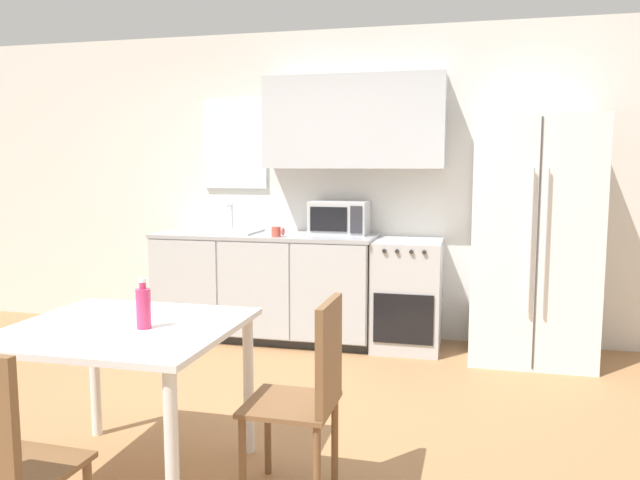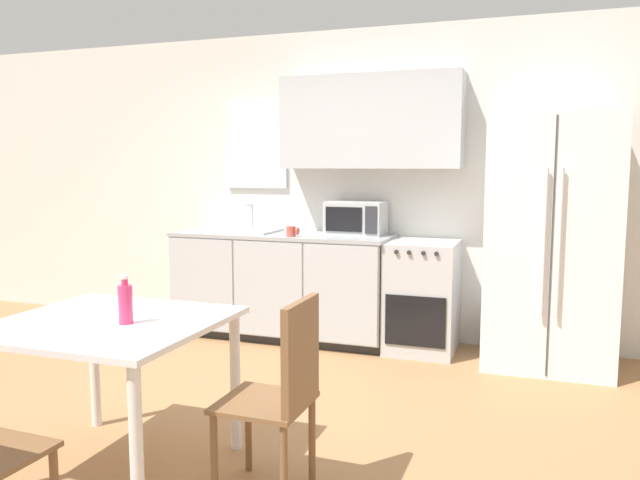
# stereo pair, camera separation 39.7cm
# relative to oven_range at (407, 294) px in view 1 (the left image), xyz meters

# --- Properties ---
(ground_plane) EXTENTS (12.00, 12.00, 0.00)m
(ground_plane) POSITION_rel_oven_range_xyz_m (-0.73, -1.84, -0.45)
(ground_plane) COLOR #9E7047
(wall_back) EXTENTS (12.00, 0.38, 2.70)m
(wall_back) POSITION_rel_oven_range_xyz_m (-0.70, 0.31, 0.99)
(wall_back) COLOR silver
(wall_back) RESTS_ON ground_plane
(kitchen_counter) EXTENTS (1.93, 0.66, 0.93)m
(kitchen_counter) POSITION_rel_oven_range_xyz_m (-1.24, -0.01, 0.02)
(kitchen_counter) COLOR #333333
(kitchen_counter) RESTS_ON ground_plane
(oven_range) EXTENTS (0.55, 0.64, 0.91)m
(oven_range) POSITION_rel_oven_range_xyz_m (0.00, 0.00, 0.00)
(oven_range) COLOR #B7BABC
(oven_range) RESTS_ON ground_plane
(refrigerator) EXTENTS (0.93, 0.78, 1.90)m
(refrigerator) POSITION_rel_oven_range_xyz_m (0.97, -0.06, 0.50)
(refrigerator) COLOR white
(refrigerator) RESTS_ON ground_plane
(kitchen_sink) EXTENTS (0.61, 0.45, 0.24)m
(kitchen_sink) POSITION_rel_oven_range_xyz_m (-1.62, -0.00, 0.50)
(kitchen_sink) COLOR #B7BABC
(kitchen_sink) RESTS_ON kitchen_counter
(microwave) EXTENTS (0.49, 0.34, 0.28)m
(microwave) POSITION_rel_oven_range_xyz_m (-0.61, 0.11, 0.62)
(microwave) COLOR #B7BABC
(microwave) RESTS_ON kitchen_counter
(coffee_mug) EXTENTS (0.11, 0.08, 0.09)m
(coffee_mug) POSITION_rel_oven_range_xyz_m (-1.06, -0.23, 0.52)
(coffee_mug) COLOR #BF4C3F
(coffee_mug) RESTS_ON kitchen_counter
(dining_table) EXTENTS (1.04, 0.99, 0.77)m
(dining_table) POSITION_rel_oven_range_xyz_m (-1.08, -2.57, 0.22)
(dining_table) COLOR white
(dining_table) RESTS_ON ground_plane
(dining_chair_side) EXTENTS (0.40, 0.40, 0.93)m
(dining_chair_side) POSITION_rel_oven_range_xyz_m (-0.18, -2.51, 0.08)
(dining_chair_side) COLOR brown
(dining_chair_side) RESTS_ON ground_plane
(drink_bottle) EXTENTS (0.07, 0.07, 0.23)m
(drink_bottle) POSITION_rel_oven_range_xyz_m (-0.96, -2.60, 0.42)
(drink_bottle) COLOR #DB386B
(drink_bottle) RESTS_ON dining_table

